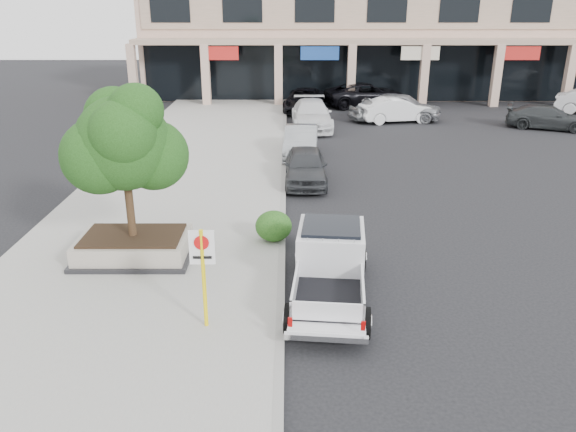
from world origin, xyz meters
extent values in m
plane|color=black|center=(0.00, 0.00, 0.00)|extent=(120.00, 120.00, 0.00)
cube|color=gray|center=(-5.50, 6.00, 0.07)|extent=(8.00, 52.00, 0.15)
cube|color=gray|center=(-1.55, 6.00, 0.07)|extent=(0.20, 52.00, 0.15)
cube|color=tan|center=(8.00, 34.00, 4.50)|extent=(40.00, 10.00, 9.00)
cube|color=gray|center=(8.00, 27.90, 4.30)|extent=(40.00, 2.20, 0.35)
cube|color=tan|center=(-12.00, 27.05, 2.10)|extent=(0.55, 0.55, 4.20)
cube|color=black|center=(8.00, 28.95, 2.00)|extent=(39.20, 0.08, 3.90)
cube|color=black|center=(-5.69, 2.04, 0.21)|extent=(3.20, 2.20, 0.12)
cube|color=#A39689|center=(-5.69, 2.04, 0.52)|extent=(3.00, 2.00, 0.50)
cube|color=black|center=(-5.69, 2.04, 0.80)|extent=(2.70, 1.70, 0.06)
cylinder|color=black|center=(-5.69, 2.04, 1.93)|extent=(0.22, 0.22, 2.20)
sphere|color=#17360E|center=(-5.69, 2.04, 3.43)|extent=(2.50, 2.50, 2.50)
sphere|color=#17360E|center=(-4.99, 2.34, 3.03)|extent=(1.90, 1.90, 1.90)
sphere|color=#17360E|center=(-5.99, 2.54, 4.03)|extent=(1.60, 1.60, 1.60)
cylinder|color=yellow|center=(-3.19, -1.55, 1.30)|extent=(0.09, 0.09, 2.30)
cube|color=white|center=(-3.19, -1.55, 2.05)|extent=(0.55, 0.03, 0.78)
cylinder|color=red|center=(-3.19, -1.58, 2.17)|extent=(0.32, 0.02, 0.32)
ellipsoid|color=#153F12|center=(-1.80, 3.19, 0.62)|extent=(1.10, 0.99, 0.93)
imported|color=#303135|center=(-0.66, 9.41, 0.70)|extent=(1.70, 4.14, 1.41)
imported|color=gray|center=(-0.75, 13.52, 0.71)|extent=(1.77, 4.40, 1.42)
imported|color=silver|center=(0.00, 19.82, 0.78)|extent=(2.33, 5.45, 1.57)
imported|color=black|center=(-0.24, 25.19, 0.73)|extent=(3.11, 5.56, 1.47)
imported|color=gray|center=(4.38, 22.03, 0.69)|extent=(4.35, 2.95, 1.38)
imported|color=silver|center=(5.24, 21.56, 0.74)|extent=(4.72, 2.44, 1.48)
imported|color=#2C2F30|center=(13.58, 19.68, 0.66)|extent=(4.93, 3.46, 1.33)
imported|color=black|center=(4.12, 27.05, 0.81)|extent=(6.25, 3.93, 1.61)
imported|color=gray|center=(5.63, 22.31, 0.83)|extent=(5.21, 3.34, 1.65)
camera|label=1|loc=(-1.38, -12.36, 6.92)|focal=35.00mm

